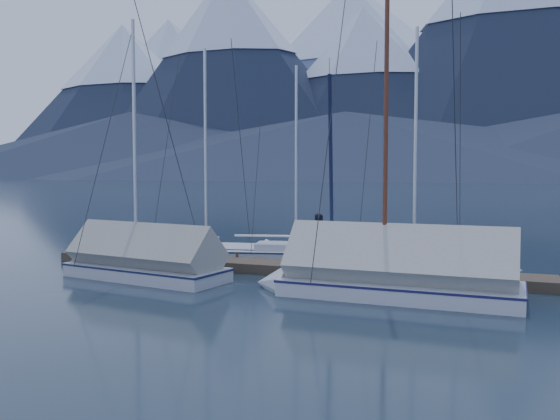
# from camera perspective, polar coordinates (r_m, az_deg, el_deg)

# --- Properties ---
(ground) EXTENTS (1000.00, 1000.00, 0.00)m
(ground) POSITION_cam_1_polar(r_m,az_deg,el_deg) (19.21, -2.15, -6.93)
(ground) COLOR black
(ground) RESTS_ON ground
(mountain_range) EXTENTS (877.00, 584.00, 150.50)m
(mountain_range) POSITION_cam_1_polar(r_m,az_deg,el_deg) (391.71, 20.67, 11.60)
(mountain_range) COLOR #475675
(mountain_range) RESTS_ON ground
(dock) EXTENTS (18.00, 1.50, 0.54)m
(dock) POSITION_cam_1_polar(r_m,az_deg,el_deg) (21.01, 0.00, -5.70)
(dock) COLOR #382D23
(dock) RESTS_ON ground
(mooring_posts) EXTENTS (15.12, 1.52, 0.35)m
(mooring_posts) POSITION_cam_1_polar(r_m,az_deg,el_deg) (21.16, -1.27, -4.97)
(mooring_posts) COLOR #382D23
(mooring_posts) RESTS_ON ground
(sailboat_open_left) EXTENTS (7.42, 3.46, 9.48)m
(sailboat_open_left) POSITION_cam_1_polar(r_m,az_deg,el_deg) (25.02, -6.00, -4.06)
(sailboat_open_left) COLOR silver
(sailboat_open_left) RESTS_ON ground
(sailboat_open_mid) EXTENTS (6.66, 3.25, 8.48)m
(sailboat_open_mid) POSITION_cam_1_polar(r_m,az_deg,el_deg) (23.78, 2.64, -4.50)
(sailboat_open_mid) COLOR #B8BBC6
(sailboat_open_mid) RESTS_ON ground
(sailboat_open_right) EXTENTS (7.31, 3.12, 9.59)m
(sailboat_open_right) POSITION_cam_1_polar(r_m,az_deg,el_deg) (22.30, 14.05, -5.11)
(sailboat_open_right) COLOR silver
(sailboat_open_right) RESTS_ON ground
(sailboat_covered_near) EXTENTS (7.76, 3.33, 10.03)m
(sailboat_covered_near) POSITION_cam_1_polar(r_m,az_deg,el_deg) (17.26, 9.45, -6.51)
(sailboat_covered_near) COLOR silver
(sailboat_covered_near) RESTS_ON ground
(sailboat_covered_far) EXTENTS (6.89, 3.13, 9.34)m
(sailboat_covered_far) POSITION_cam_1_polar(r_m,az_deg,el_deg) (20.51, -13.90, -5.06)
(sailboat_covered_far) COLOR #B8BBC6
(sailboat_covered_far) RESTS_ON ground
(person) EXTENTS (0.61, 0.74, 1.75)m
(person) POSITION_cam_1_polar(r_m,az_deg,el_deg) (20.63, 3.87, -2.78)
(person) COLOR black
(person) RESTS_ON dock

